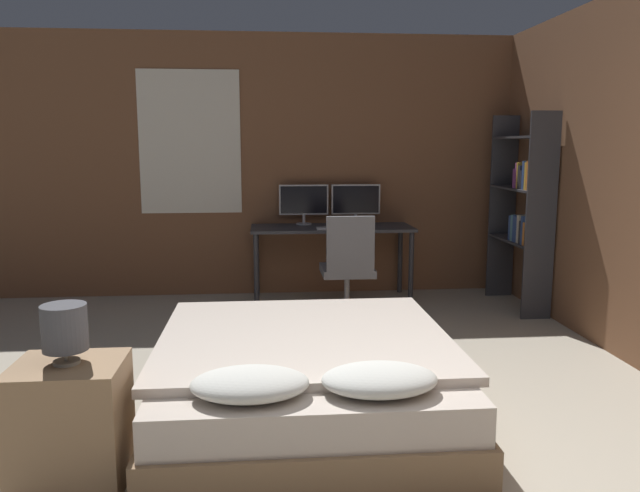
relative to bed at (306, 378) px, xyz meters
The scene contains 11 objects.
wall_back 3.37m from the bed, 81.80° to the left, with size 12.00×0.08×2.70m.
bed is the anchor object (origin of this frame).
nightstand 1.30m from the bed, 150.38° to the right, with size 0.49×0.43×0.59m.
bedside_lamp 1.40m from the bed, 150.38° to the right, with size 0.20×0.20×0.27m.
desk 2.85m from the bed, 80.72° to the left, with size 1.63×0.60×0.76m.
monitor_left 3.08m from the bed, 86.49° to the left, with size 0.51×0.16×0.41m.
monitor_right 3.16m from the bed, 76.31° to the left, with size 0.51×0.16×0.41m.
keyboard 2.67m from the bed, 80.03° to the left, with size 0.34×0.13×0.02m.
computer_mouse 2.73m from the bed, 74.52° to the left, with size 0.07×0.05×0.04m.
office_chair 2.13m from the bed, 75.75° to the left, with size 0.52×0.52×0.96m.
bookshelf 3.25m from the bed, 45.06° to the left, with size 0.28×0.93×1.87m.
Camera 1 is at (-0.70, -2.17, 1.57)m, focal length 35.00 mm.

